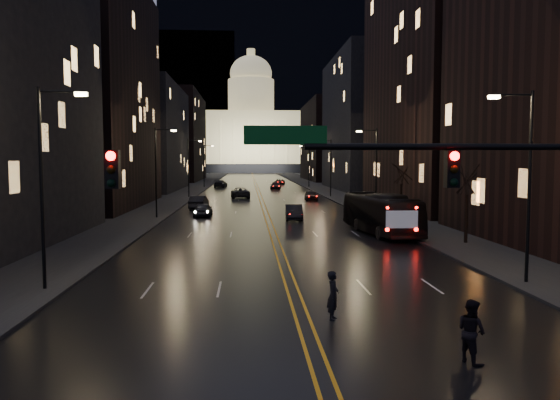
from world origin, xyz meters
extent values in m
plane|color=black|center=(0.00, 0.00, 0.00)|extent=(900.00, 900.00, 0.00)
cube|color=black|center=(0.00, 130.00, 0.01)|extent=(20.00, 320.00, 0.02)
cube|color=black|center=(-14.00, 130.00, 0.08)|extent=(8.00, 320.00, 0.16)
cube|color=black|center=(14.00, 130.00, 0.08)|extent=(8.00, 320.00, 0.16)
cube|color=orange|center=(0.00, 130.00, 0.03)|extent=(0.62, 320.00, 0.01)
cube|color=black|center=(-21.00, 54.00, 14.00)|extent=(12.00, 30.00, 28.00)
cube|color=black|center=(-21.00, 92.00, 10.00)|extent=(12.00, 34.00, 20.00)
cube|color=black|center=(-21.00, 140.00, 12.00)|extent=(12.00, 40.00, 24.00)
cube|color=black|center=(21.00, 50.00, 19.00)|extent=(12.00, 30.00, 38.00)
cube|color=black|center=(21.00, 92.00, 13.00)|extent=(12.00, 34.00, 26.00)
cube|color=black|center=(21.00, 140.00, 11.00)|extent=(12.00, 40.00, 22.00)
cube|color=black|center=(40.00, 380.00, 65.00)|extent=(520.00, 60.00, 130.00)
cube|color=black|center=(0.00, 250.00, 2.00)|extent=(90.00, 50.00, 4.00)
cube|color=#F2DD8C|center=(0.00, 250.00, 16.00)|extent=(80.00, 36.00, 24.00)
cylinder|color=#F4E09D|center=(0.00, 250.00, 36.00)|extent=(22.00, 22.00, 16.00)
ellipsoid|color=#F4E09D|center=(0.00, 250.00, 47.00)|extent=(20.00, 20.00, 17.00)
cylinder|color=#F2DD8C|center=(0.00, 250.00, 55.50)|extent=(4.00, 4.00, 6.00)
cylinder|color=black|center=(5.50, 0.00, 6.20)|extent=(12.00, 0.18, 0.18)
cube|color=black|center=(-5.50, 0.00, 5.60)|extent=(0.35, 0.30, 1.00)
cube|color=black|center=(3.50, 0.00, 5.60)|extent=(0.35, 0.30, 1.00)
sphere|color=#FF0705|center=(-5.50, -0.18, 5.95)|extent=(0.24, 0.24, 0.24)
sphere|color=#FF0705|center=(3.50, -0.18, 5.95)|extent=(0.24, 0.24, 0.24)
cube|color=#053F14|center=(-1.00, 0.00, 6.50)|extent=(2.20, 0.06, 0.50)
cylinder|color=black|center=(11.00, 10.00, 4.50)|extent=(0.16, 0.16, 9.00)
cylinder|color=black|center=(10.10, 10.00, 8.80)|extent=(1.80, 0.10, 0.10)
cube|color=#F1D190|center=(9.20, 10.00, 8.70)|extent=(0.50, 0.25, 0.15)
cylinder|color=black|center=(-11.00, 10.00, 4.50)|extent=(0.16, 0.16, 9.00)
cylinder|color=black|center=(-10.10, 10.00, 8.80)|extent=(1.80, 0.10, 0.10)
cube|color=#F1D190|center=(-9.20, 10.00, 8.70)|extent=(0.50, 0.25, 0.15)
cylinder|color=black|center=(11.00, 40.00, 4.50)|extent=(0.16, 0.16, 9.00)
cylinder|color=black|center=(10.10, 40.00, 8.80)|extent=(1.80, 0.10, 0.10)
cube|color=#F1D190|center=(9.20, 40.00, 8.70)|extent=(0.50, 0.25, 0.15)
cylinder|color=black|center=(-11.00, 40.00, 4.50)|extent=(0.16, 0.16, 9.00)
cylinder|color=black|center=(-10.10, 40.00, 8.80)|extent=(1.80, 0.10, 0.10)
cube|color=#F1D190|center=(-9.20, 40.00, 8.70)|extent=(0.50, 0.25, 0.15)
cylinder|color=black|center=(11.00, 70.00, 4.50)|extent=(0.16, 0.16, 9.00)
cylinder|color=black|center=(10.10, 70.00, 8.80)|extent=(1.80, 0.10, 0.10)
cube|color=#F1D190|center=(9.20, 70.00, 8.70)|extent=(0.50, 0.25, 0.15)
cylinder|color=black|center=(-11.00, 70.00, 4.50)|extent=(0.16, 0.16, 9.00)
cylinder|color=black|center=(-10.10, 70.00, 8.80)|extent=(1.80, 0.10, 0.10)
cube|color=#F1D190|center=(-9.20, 70.00, 8.70)|extent=(0.50, 0.25, 0.15)
cylinder|color=black|center=(11.00, 100.00, 4.50)|extent=(0.16, 0.16, 9.00)
cylinder|color=black|center=(10.10, 100.00, 8.80)|extent=(1.80, 0.10, 0.10)
cube|color=#F1D190|center=(9.20, 100.00, 8.70)|extent=(0.50, 0.25, 0.15)
cylinder|color=black|center=(-11.00, 100.00, 4.50)|extent=(0.16, 0.16, 9.00)
cylinder|color=black|center=(-10.10, 100.00, 8.80)|extent=(1.80, 0.10, 0.10)
cube|color=#F1D190|center=(-9.20, 100.00, 8.70)|extent=(0.50, 0.25, 0.15)
cylinder|color=black|center=(13.00, 22.00, 1.75)|extent=(0.24, 0.24, 3.50)
cylinder|color=black|center=(13.00, 38.00, 1.75)|extent=(0.24, 0.24, 3.50)
imported|color=black|center=(8.50, 27.95, 1.60)|extent=(3.99, 11.69, 3.19)
imported|color=black|center=(-6.58, 41.83, 0.73)|extent=(1.89, 4.34, 1.46)
imported|color=black|center=(-7.69, 49.88, 0.82)|extent=(2.03, 5.10, 1.65)
imported|color=black|center=(-3.09, 69.19, 0.82)|extent=(3.10, 6.05, 1.63)
imported|color=black|center=(-7.66, 101.31, 0.79)|extent=(2.87, 5.69, 1.58)
imported|color=black|center=(2.50, 38.16, 0.76)|extent=(1.80, 4.65, 1.51)
imported|color=black|center=(7.14, 63.31, 0.74)|extent=(1.92, 4.42, 1.48)
imported|color=black|center=(3.60, 93.21, 0.70)|extent=(2.46, 5.01, 1.40)
imported|color=black|center=(5.49, 112.41, 0.68)|extent=(2.91, 5.15, 1.36)
imported|color=black|center=(1.10, 5.00, 0.91)|extent=(0.63, 0.77, 1.82)
imported|color=black|center=(4.42, 0.62, 0.93)|extent=(0.81, 1.03, 1.86)
camera|label=1|loc=(-2.01, -14.40, 5.85)|focal=35.00mm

